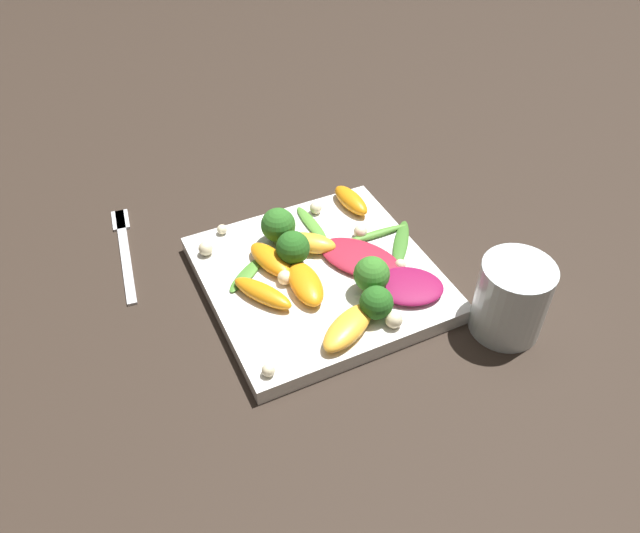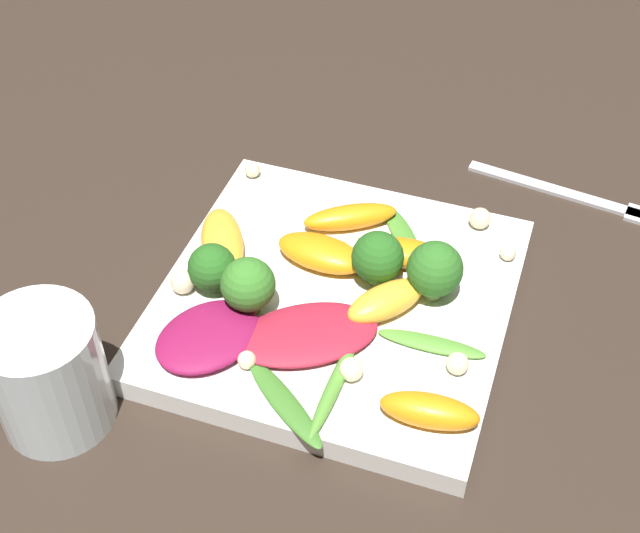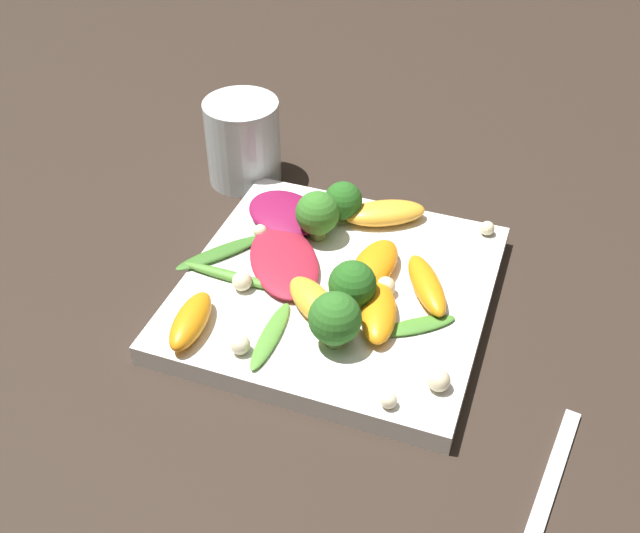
% 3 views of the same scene
% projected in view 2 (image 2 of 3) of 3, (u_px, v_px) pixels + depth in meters
% --- Properties ---
extents(ground_plane, '(2.40, 2.40, 0.00)m').
position_uv_depth(ground_plane, '(336.00, 310.00, 0.67)').
color(ground_plane, '#2D231C').
extents(plate, '(0.25, 0.25, 0.02)m').
position_uv_depth(plate, '(336.00, 302.00, 0.67)').
color(plate, white).
rests_on(plate, ground_plane).
extents(drinking_glass, '(0.08, 0.08, 0.09)m').
position_uv_depth(drinking_glass, '(48.00, 374.00, 0.58)').
color(drinking_glass, silver).
rests_on(drinking_glass, ground_plane).
extents(fork, '(0.18, 0.04, 0.01)m').
position_uv_depth(fork, '(592.00, 200.00, 0.76)').
color(fork, silver).
rests_on(fork, ground_plane).
extents(radicchio_leaf_0, '(0.09, 0.10, 0.01)m').
position_uv_depth(radicchio_leaf_0, '(208.00, 336.00, 0.62)').
color(radicchio_leaf_0, maroon).
rests_on(radicchio_leaf_0, plate).
extents(radicchio_leaf_1, '(0.12, 0.10, 0.01)m').
position_uv_depth(radicchio_leaf_1, '(307.00, 334.00, 0.62)').
color(radicchio_leaf_1, maroon).
rests_on(radicchio_leaf_1, plate).
extents(orange_segment_0, '(0.07, 0.04, 0.02)m').
position_uv_depth(orange_segment_0, '(321.00, 253.00, 0.68)').
color(orange_segment_0, orange).
rests_on(orange_segment_0, plate).
extents(orange_segment_1, '(0.07, 0.04, 0.02)m').
position_uv_depth(orange_segment_1, '(396.00, 253.00, 0.68)').
color(orange_segment_1, orange).
rests_on(orange_segment_1, plate).
extents(orange_segment_2, '(0.07, 0.03, 0.02)m').
position_uv_depth(orange_segment_2, '(430.00, 411.00, 0.57)').
color(orange_segment_2, orange).
rests_on(orange_segment_2, plate).
extents(orange_segment_3, '(0.06, 0.07, 0.02)m').
position_uv_depth(orange_segment_3, '(386.00, 301.00, 0.64)').
color(orange_segment_3, '#FCAD33').
rests_on(orange_segment_3, plate).
extents(orange_segment_4, '(0.08, 0.06, 0.02)m').
position_uv_depth(orange_segment_4, '(350.00, 217.00, 0.71)').
color(orange_segment_4, orange).
rests_on(orange_segment_4, plate).
extents(orange_segment_5, '(0.06, 0.08, 0.02)m').
position_uv_depth(orange_segment_5, '(222.00, 242.00, 0.69)').
color(orange_segment_5, '#FCAD33').
rests_on(orange_segment_5, plate).
extents(broccoli_floret_0, '(0.04, 0.04, 0.05)m').
position_uv_depth(broccoli_floret_0, '(248.00, 285.00, 0.63)').
color(broccoli_floret_0, '#7A9E51').
rests_on(broccoli_floret_0, plate).
extents(broccoli_floret_1, '(0.04, 0.04, 0.05)m').
position_uv_depth(broccoli_floret_1, '(435.00, 270.00, 0.64)').
color(broccoli_floret_1, '#84AD5B').
rests_on(broccoli_floret_1, plate).
extents(broccoli_floret_2, '(0.04, 0.04, 0.04)m').
position_uv_depth(broccoli_floret_2, '(212.00, 268.00, 0.65)').
color(broccoli_floret_2, '#7A9E51').
rests_on(broccoli_floret_2, plate).
extents(broccoli_floret_3, '(0.04, 0.04, 0.04)m').
position_uv_depth(broccoli_floret_3, '(378.00, 258.00, 0.65)').
color(broccoli_floret_3, '#7A9E51').
rests_on(broccoli_floret_3, plate).
extents(arugula_sprig_0, '(0.08, 0.07, 0.01)m').
position_uv_depth(arugula_sprig_0, '(289.00, 404.00, 0.58)').
color(arugula_sprig_0, '#3D7528').
rests_on(arugula_sprig_0, plate).
extents(arugula_sprig_1, '(0.05, 0.06, 0.00)m').
position_uv_depth(arugula_sprig_1, '(402.00, 232.00, 0.70)').
color(arugula_sprig_1, '#47842D').
rests_on(arugula_sprig_1, plate).
extents(arugula_sprig_2, '(0.01, 0.09, 0.01)m').
position_uv_depth(arugula_sprig_2, '(334.00, 386.00, 0.59)').
color(arugula_sprig_2, '#518E33').
rests_on(arugula_sprig_2, plate).
extents(arugula_sprig_3, '(0.08, 0.02, 0.01)m').
position_uv_depth(arugula_sprig_3, '(432.00, 344.00, 0.62)').
color(arugula_sprig_3, '#518E33').
rests_on(arugula_sprig_3, plate).
extents(macadamia_nut_0, '(0.01, 0.01, 0.01)m').
position_uv_depth(macadamia_nut_0, '(252.00, 170.00, 0.75)').
color(macadamia_nut_0, beige).
rests_on(macadamia_nut_0, plate).
extents(macadamia_nut_1, '(0.02, 0.02, 0.02)m').
position_uv_depth(macadamia_nut_1, '(458.00, 364.00, 0.60)').
color(macadamia_nut_1, beige).
rests_on(macadamia_nut_1, plate).
extents(macadamia_nut_2, '(0.02, 0.02, 0.02)m').
position_uv_depth(macadamia_nut_2, '(351.00, 369.00, 0.60)').
color(macadamia_nut_2, beige).
rests_on(macadamia_nut_2, plate).
extents(macadamia_nut_3, '(0.02, 0.02, 0.02)m').
position_uv_depth(macadamia_nut_3, '(349.00, 246.00, 0.68)').
color(macadamia_nut_3, beige).
rests_on(macadamia_nut_3, plate).
extents(macadamia_nut_4, '(0.02, 0.02, 0.02)m').
position_uv_depth(macadamia_nut_4, '(480.00, 218.00, 0.71)').
color(macadamia_nut_4, beige).
rests_on(macadamia_nut_4, plate).
extents(macadamia_nut_5, '(0.01, 0.01, 0.01)m').
position_uv_depth(macadamia_nut_5, '(247.00, 360.00, 0.61)').
color(macadamia_nut_5, beige).
rests_on(macadamia_nut_5, plate).
extents(macadamia_nut_6, '(0.01, 0.01, 0.01)m').
position_uv_depth(macadamia_nut_6, '(508.00, 253.00, 0.68)').
color(macadamia_nut_6, beige).
rests_on(macadamia_nut_6, plate).
extents(macadamia_nut_7, '(0.02, 0.02, 0.02)m').
position_uv_depth(macadamia_nut_7, '(183.00, 282.00, 0.66)').
color(macadamia_nut_7, beige).
rests_on(macadamia_nut_7, plate).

